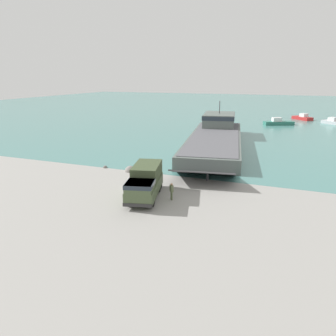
# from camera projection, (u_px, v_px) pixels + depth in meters

# --- Properties ---
(ground_plane) EXTENTS (240.00, 240.00, 0.00)m
(ground_plane) POSITION_uv_depth(u_px,v_px,m) (142.00, 190.00, 33.63)
(ground_plane) COLOR gray
(water_surface) EXTENTS (240.00, 180.00, 0.01)m
(water_surface) POSITION_uv_depth(u_px,v_px,m) (255.00, 108.00, 119.59)
(water_surface) COLOR #477F7A
(water_surface) RESTS_ON ground_plane
(landing_craft) EXTENTS (13.64, 38.11, 6.66)m
(landing_craft) POSITION_uv_depth(u_px,v_px,m) (216.00, 135.00, 56.07)
(landing_craft) COLOR #56605B
(landing_craft) RESTS_ON ground_plane
(military_truck) EXTENTS (4.22, 7.50, 2.95)m
(military_truck) POSITION_uv_depth(u_px,v_px,m) (145.00, 182.00, 31.29)
(military_truck) COLOR #475638
(military_truck) RESTS_ON ground_plane
(soldier_on_ramp) EXTENTS (0.47, 0.49, 1.66)m
(soldier_on_ramp) POSITION_uv_depth(u_px,v_px,m) (172.00, 190.00, 30.64)
(soldier_on_ramp) COLOR #566042
(soldier_on_ramp) RESTS_ON ground_plane
(moored_boat_a) EXTENTS (5.78, 5.30, 1.61)m
(moored_boat_a) POSITION_uv_depth(u_px,v_px,m) (334.00, 122.00, 79.01)
(moored_boat_a) COLOR #B7BABF
(moored_boat_a) RESTS_ON ground_plane
(moored_boat_b) EXTENTS (5.45, 5.47, 1.70)m
(moored_boat_b) POSITION_uv_depth(u_px,v_px,m) (303.00, 118.00, 86.91)
(moored_boat_b) COLOR #B22323
(moored_boat_b) RESTS_ON ground_plane
(moored_boat_c) EXTENTS (7.17, 4.88, 1.74)m
(moored_boat_c) POSITION_uv_depth(u_px,v_px,m) (278.00, 122.00, 77.83)
(moored_boat_c) COLOR #2D7060
(moored_boat_c) RESTS_ON ground_plane
(mooring_bollard) EXTENTS (0.30, 0.30, 0.89)m
(mooring_bollard) POSITION_uv_depth(u_px,v_px,m) (207.00, 176.00, 36.43)
(mooring_bollard) COLOR #333338
(mooring_bollard) RESTS_ON ground_plane
(cargo_crate) EXTENTS (0.72, 0.77, 0.51)m
(cargo_crate) POSITION_uv_depth(u_px,v_px,m) (147.00, 203.00, 29.45)
(cargo_crate) COLOR #475638
(cargo_crate) RESTS_ON ground_plane
(shoreline_rock_a) EXTENTS (1.36, 1.36, 1.36)m
(shoreline_rock_a) POSITION_uv_depth(u_px,v_px,m) (130.00, 171.00, 40.08)
(shoreline_rock_a) COLOR gray
(shoreline_rock_a) RESTS_ON ground_plane
(shoreline_rock_b) EXTENTS (0.56, 0.56, 0.56)m
(shoreline_rock_b) POSITION_uv_depth(u_px,v_px,m) (105.00, 168.00, 41.65)
(shoreline_rock_b) COLOR #66605B
(shoreline_rock_b) RESTS_ON ground_plane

